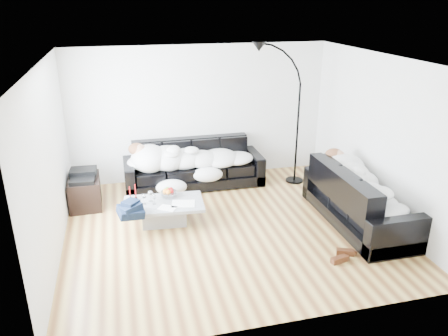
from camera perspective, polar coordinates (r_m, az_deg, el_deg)
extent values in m
plane|color=brown|center=(6.97, 0.60, -7.79)|extent=(5.00, 5.00, 0.00)
cube|color=silver|center=(8.54, -3.16, 7.15)|extent=(5.00, 0.02, 2.60)
cube|color=silver|center=(6.33, -21.85, 0.43)|extent=(0.02, 4.50, 2.60)
cube|color=silver|center=(7.44, 19.68, 3.74)|extent=(0.02, 4.50, 2.60)
plane|color=white|center=(6.14, 0.69, 13.92)|extent=(5.00, 5.00, 0.00)
cube|color=black|center=(8.35, -3.98, 0.50)|extent=(2.62, 0.91, 0.85)
cube|color=black|center=(7.25, 17.38, -3.63)|extent=(0.96, 2.24, 0.91)
ellipsoid|color=#0F626E|center=(7.67, 14.62, 0.23)|extent=(0.42, 0.38, 0.20)
cube|color=#939699|center=(7.08, -7.85, -5.82)|extent=(1.30, 0.82, 0.37)
cylinder|color=white|center=(7.16, -7.21, -3.16)|extent=(0.29, 0.29, 0.15)
cylinder|color=white|center=(7.04, -9.58, -3.63)|extent=(0.08, 0.08, 0.18)
cylinder|color=white|center=(6.96, -10.41, -4.01)|extent=(0.08, 0.08, 0.17)
cylinder|color=white|center=(6.94, -9.10, -4.07)|extent=(0.09, 0.09, 0.16)
cylinder|color=maroon|center=(7.14, -12.18, -3.25)|extent=(0.05, 0.05, 0.23)
cylinder|color=maroon|center=(7.16, -11.49, -3.04)|extent=(0.06, 0.06, 0.25)
cube|color=silver|center=(6.92, -5.35, -4.64)|extent=(0.41, 0.34, 0.01)
cube|color=silver|center=(6.81, -7.41, -5.19)|extent=(0.33, 0.31, 0.01)
cube|color=black|center=(7.93, -17.69, -2.99)|extent=(0.54, 0.77, 0.52)
cube|color=black|center=(7.81, -17.95, -0.83)|extent=(0.46, 0.36, 0.13)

